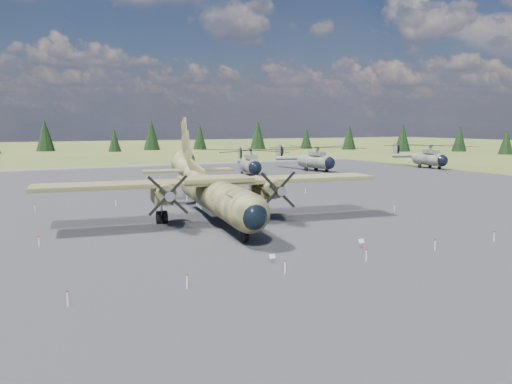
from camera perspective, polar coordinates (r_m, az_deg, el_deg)
name	(u,v)px	position (r m, az deg, el deg)	size (l,w,h in m)	color
ground	(247,226)	(43.10, -1.03, -3.95)	(500.00, 500.00, 0.00)	brown
apron	(206,209)	(52.15, -5.78, -1.96)	(120.00, 120.00, 0.04)	#5A5A5F
transport_plane	(212,188)	(46.05, -5.03, 0.44)	(30.85, 27.85, 10.15)	#2F361D
helicopter_near	(251,157)	(85.12, -0.63, 4.01)	(21.97, 22.88, 4.61)	slate
helicopter_mid	(315,154)	(95.13, 6.80, 4.36)	(21.61, 23.07, 4.65)	slate
helicopter_far	(429,152)	(106.75, 19.19, 4.37)	(19.89, 22.52, 4.72)	slate
info_placard_left	(272,257)	(31.70, 1.86, -7.47)	(0.39, 0.19, 0.60)	gray
info_placard_right	(361,242)	(36.21, 11.93, -5.62)	(0.45, 0.21, 0.70)	gray
barrier_fence	(243,221)	(42.74, -1.55, -3.36)	(33.12, 29.62, 0.85)	white
treeline	(152,174)	(40.58, -11.85, 2.02)	(289.22, 290.42, 10.89)	black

